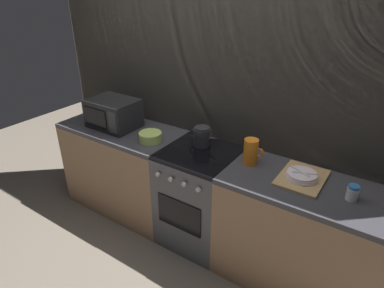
{
  "coord_description": "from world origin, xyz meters",
  "views": [
    {
      "loc": [
        1.29,
        -2.03,
        2.17
      ],
      "look_at": [
        -0.08,
        0.0,
        0.95
      ],
      "focal_mm": 30.9,
      "sensor_mm": 36.0,
      "label": 1
    }
  ],
  "objects_px": {
    "microwave": "(113,113)",
    "spice_jar": "(353,193)",
    "kettle": "(202,136)",
    "mixing_bowl": "(150,137)",
    "stove_unit": "(199,197)",
    "dish_pile": "(302,177)",
    "pitcher": "(251,152)"
  },
  "relations": [
    {
      "from": "microwave",
      "to": "mixing_bowl",
      "type": "xyz_separation_m",
      "value": [
        0.5,
        -0.05,
        -0.1
      ]
    },
    {
      "from": "stove_unit",
      "to": "mixing_bowl",
      "type": "relative_size",
      "value": 4.5
    },
    {
      "from": "stove_unit",
      "to": "mixing_bowl",
      "type": "distance_m",
      "value": 0.68
    },
    {
      "from": "stove_unit",
      "to": "dish_pile",
      "type": "height_order",
      "value": "dish_pile"
    },
    {
      "from": "pitcher",
      "to": "spice_jar",
      "type": "xyz_separation_m",
      "value": [
        0.74,
        -0.07,
        -0.05
      ]
    },
    {
      "from": "microwave",
      "to": "dish_pile",
      "type": "xyz_separation_m",
      "value": [
        1.79,
        0.06,
        -0.11
      ]
    },
    {
      "from": "kettle",
      "to": "spice_jar",
      "type": "xyz_separation_m",
      "value": [
        1.22,
        -0.12,
        -0.03
      ]
    },
    {
      "from": "kettle",
      "to": "mixing_bowl",
      "type": "bearing_deg",
      "value": -155.89
    },
    {
      "from": "microwave",
      "to": "mixing_bowl",
      "type": "relative_size",
      "value": 2.3
    },
    {
      "from": "stove_unit",
      "to": "kettle",
      "type": "height_order",
      "value": "kettle"
    },
    {
      "from": "pitcher",
      "to": "mixing_bowl",
      "type": "bearing_deg",
      "value": -171.69
    },
    {
      "from": "mixing_bowl",
      "to": "pitcher",
      "type": "bearing_deg",
      "value": 8.31
    },
    {
      "from": "kettle",
      "to": "spice_jar",
      "type": "relative_size",
      "value": 2.71
    },
    {
      "from": "stove_unit",
      "to": "spice_jar",
      "type": "xyz_separation_m",
      "value": [
        1.16,
        -0.01,
        0.5
      ]
    },
    {
      "from": "microwave",
      "to": "kettle",
      "type": "relative_size",
      "value": 1.62
    },
    {
      "from": "kettle",
      "to": "pitcher",
      "type": "height_order",
      "value": "pitcher"
    },
    {
      "from": "microwave",
      "to": "dish_pile",
      "type": "height_order",
      "value": "microwave"
    },
    {
      "from": "spice_jar",
      "to": "microwave",
      "type": "bearing_deg",
      "value": -179.74
    },
    {
      "from": "dish_pile",
      "to": "spice_jar",
      "type": "height_order",
      "value": "spice_jar"
    },
    {
      "from": "dish_pile",
      "to": "spice_jar",
      "type": "xyz_separation_m",
      "value": [
        0.34,
        -0.05,
        0.03
      ]
    },
    {
      "from": "kettle",
      "to": "mixing_bowl",
      "type": "height_order",
      "value": "kettle"
    },
    {
      "from": "pitcher",
      "to": "dish_pile",
      "type": "bearing_deg",
      "value": -1.83
    },
    {
      "from": "mixing_bowl",
      "to": "dish_pile",
      "type": "distance_m",
      "value": 1.3
    },
    {
      "from": "mixing_bowl",
      "to": "pitcher",
      "type": "distance_m",
      "value": 0.9
    },
    {
      "from": "kettle",
      "to": "dish_pile",
      "type": "bearing_deg",
      "value": -4.53
    },
    {
      "from": "spice_jar",
      "to": "kettle",
      "type": "bearing_deg",
      "value": 174.22
    },
    {
      "from": "mixing_bowl",
      "to": "spice_jar",
      "type": "xyz_separation_m",
      "value": [
        1.63,
        0.06,
        0.01
      ]
    },
    {
      "from": "dish_pile",
      "to": "stove_unit",
      "type": "bearing_deg",
      "value": -176.65
    },
    {
      "from": "microwave",
      "to": "spice_jar",
      "type": "bearing_deg",
      "value": 0.26
    },
    {
      "from": "pitcher",
      "to": "spice_jar",
      "type": "distance_m",
      "value": 0.75
    },
    {
      "from": "pitcher",
      "to": "spice_jar",
      "type": "relative_size",
      "value": 1.9
    },
    {
      "from": "dish_pile",
      "to": "spice_jar",
      "type": "relative_size",
      "value": 3.81
    }
  ]
}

